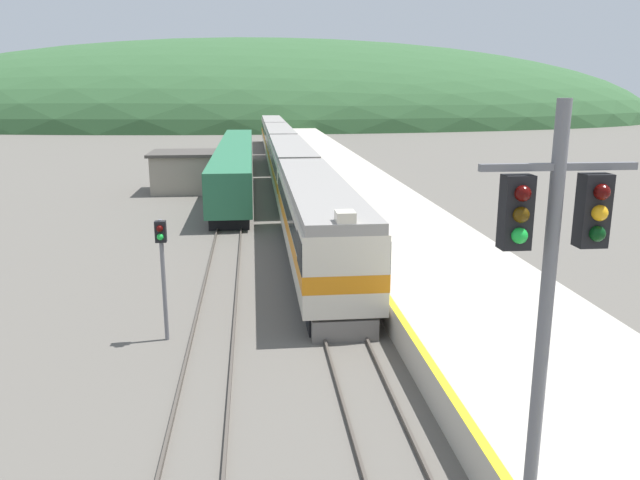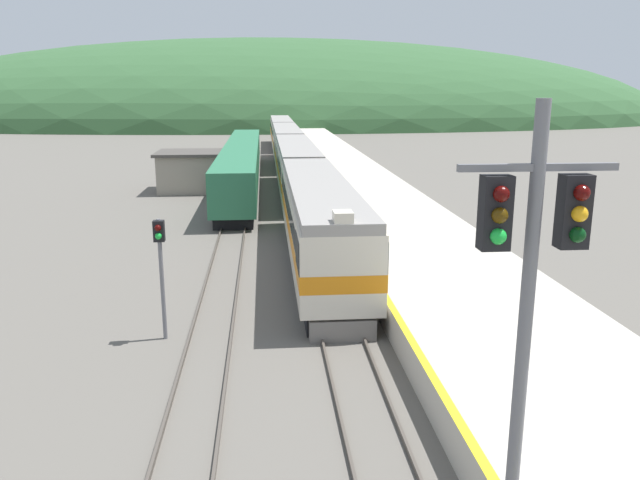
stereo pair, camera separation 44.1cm
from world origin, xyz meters
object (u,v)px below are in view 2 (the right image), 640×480
Objects in this scene: express_train_lead_car at (319,220)px; carriage_third at (287,144)px; signal_post_siding at (160,255)px; siding_train at (242,164)px; carriage_second at (296,167)px; carriage_fourth at (281,131)px; signal_mast_main at (527,307)px.

express_train_lead_car is 0.98× the size of carriage_third.
signal_post_siding is at bearing -96.89° from carriage_third.
express_train_lead_car is 0.50× the size of siding_train.
carriage_fourth is at bearing 90.00° from carriage_second.
signal_mast_main is at bearing -83.34° from siding_train.
express_train_lead_car reaches higher than carriage_second.
carriage_second is (0.00, 20.92, -0.01)m from express_train_lead_car.
siding_train is at bearing 127.03° from carriage_second.
carriage_fourth is (0.00, 20.93, 0.00)m from carriage_third.
carriage_second is at bearing 91.47° from signal_mast_main.
signal_post_siding reaches higher than siding_train.
carriage_fourth is 4.74× the size of signal_post_siding.
express_train_lead_car is at bearing -80.43° from siding_train.
carriage_second is 7.55m from siding_train.
signal_mast_main is at bearing -60.28° from signal_post_siding.
signal_mast_main reaches higher than signal_post_siding.
carriage_third is (0.00, 20.93, 0.00)m from carriage_second.
express_train_lead_car reaches higher than carriage_third.
siding_train is (-4.54, 6.02, -0.39)m from carriage_second.
express_train_lead_car is at bearing -90.00° from carriage_fourth.
carriage_third is 20.93m from carriage_fourth.
siding_train is 4.69× the size of signal_mast_main.
express_train_lead_car is 20.92m from carriage_second.
express_train_lead_car reaches higher than signal_post_siding.
express_train_lead_car is 0.98× the size of carriage_second.
signal_post_siding is at bearing -92.51° from siding_train.
signal_mast_main is (1.08, -42.10, 3.23)m from carriage_second.
signal_mast_main is (1.08, -83.96, 3.23)m from carriage_fourth.
carriage_third is (0.00, 41.85, -0.01)m from express_train_lead_car.
carriage_fourth is (0.00, 62.78, -0.01)m from express_train_lead_car.
carriage_fourth is 71.65m from signal_post_siding.
signal_mast_main reaches higher than carriage_second.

